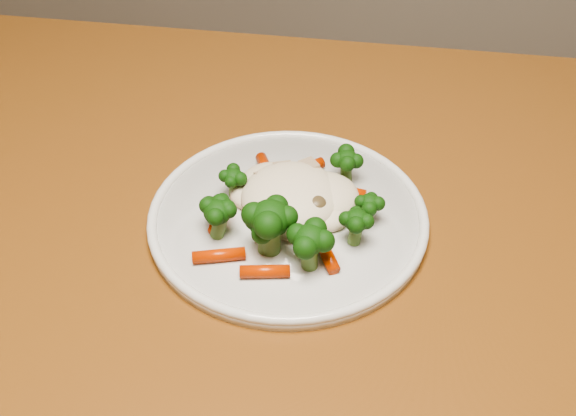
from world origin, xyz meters
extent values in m
cube|color=brown|center=(-0.30, 0.29, 0.73)|extent=(1.39, 0.99, 0.04)
cylinder|color=white|center=(-0.20, 0.36, 0.76)|extent=(0.28, 0.28, 0.01)
ellipsoid|color=#FAE8C8|center=(-0.20, 0.37, 0.78)|extent=(0.12, 0.11, 0.05)
ellipsoid|color=black|center=(-0.26, 0.32, 0.78)|extent=(0.04, 0.04, 0.04)
ellipsoid|color=black|center=(-0.21, 0.30, 0.78)|extent=(0.05, 0.05, 0.04)
ellipsoid|color=black|center=(-0.16, 0.29, 0.78)|extent=(0.05, 0.05, 0.04)
ellipsoid|color=black|center=(-0.13, 0.33, 0.78)|extent=(0.04, 0.04, 0.03)
ellipsoid|color=black|center=(-0.12, 0.37, 0.78)|extent=(0.03, 0.03, 0.03)
ellipsoid|color=black|center=(-0.15, 0.42, 0.78)|extent=(0.04, 0.04, 0.03)
ellipsoid|color=black|center=(-0.26, 0.37, 0.78)|extent=(0.03, 0.03, 0.03)
ellipsoid|color=black|center=(-0.26, 0.31, 0.78)|extent=(0.04, 0.04, 0.04)
ellipsoid|color=black|center=(-0.20, 0.30, 0.79)|extent=(0.06, 0.06, 0.05)
cylinder|color=#D63905|center=(-0.23, 0.41, 0.77)|extent=(0.04, 0.05, 0.01)
cylinder|color=#D63905|center=(-0.19, 0.43, 0.77)|extent=(0.03, 0.03, 0.01)
cylinder|color=#D63905|center=(-0.15, 0.40, 0.77)|extent=(0.05, 0.02, 0.01)
cylinder|color=#D63905|center=(-0.26, 0.33, 0.77)|extent=(0.01, 0.04, 0.01)
cylinder|color=#D63905|center=(-0.25, 0.28, 0.77)|extent=(0.05, 0.03, 0.01)
cylinder|color=#D63905|center=(-0.20, 0.27, 0.77)|extent=(0.05, 0.02, 0.01)
cylinder|color=#D63905|center=(-0.15, 0.30, 0.77)|extent=(0.03, 0.04, 0.01)
cylinder|color=#D63905|center=(-0.18, 0.37, 0.78)|extent=(0.02, 0.05, 0.01)
ellipsoid|color=brown|center=(-0.19, 0.36, 0.78)|extent=(0.02, 0.02, 0.02)
ellipsoid|color=brown|center=(-0.17, 0.36, 0.78)|extent=(0.02, 0.02, 0.02)
ellipsoid|color=brown|center=(-0.22, 0.37, 0.78)|extent=(0.02, 0.02, 0.02)
cube|color=tan|center=(-0.21, 0.41, 0.78)|extent=(0.02, 0.02, 0.01)
cube|color=tan|center=(-0.19, 0.41, 0.78)|extent=(0.03, 0.03, 0.01)
cube|color=tan|center=(-0.23, 0.39, 0.78)|extent=(0.02, 0.02, 0.01)
camera|label=1|loc=(-0.07, -0.16, 1.24)|focal=45.00mm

